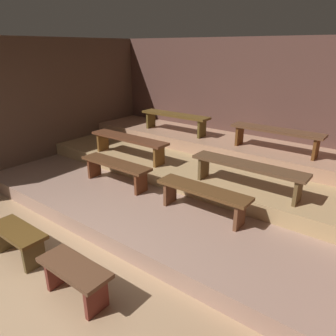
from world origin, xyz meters
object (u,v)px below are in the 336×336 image
at_px(bench_lower_right, 203,194).
at_px(bench_upper_left, 175,117).
at_px(bench_middle_right, 247,169).
at_px(bench_floor_right, 75,274).
at_px(bench_upper_right, 276,133).
at_px(bench_middle_left, 129,141).
at_px(bench_floor_left, 18,237).
at_px(bench_lower_left, 116,167).

height_order(bench_lower_right, bench_upper_left, bench_upper_left).
distance_m(bench_middle_right, bench_upper_left, 2.72).
relative_size(bench_floor_right, bench_upper_right, 0.52).
relative_size(bench_lower_right, bench_middle_left, 0.80).
xyz_separation_m(bench_middle_left, bench_middle_right, (2.44, 0.00, 0.00)).
bearing_deg(bench_upper_right, bench_middle_right, -86.03).
relative_size(bench_floor_left, bench_middle_right, 0.49).
relative_size(bench_middle_left, bench_upper_left, 1.06).
bearing_deg(bench_lower_right, bench_middle_left, 162.00).
bearing_deg(bench_floor_right, bench_upper_right, 82.02).
xyz_separation_m(bench_middle_right, bench_upper_right, (-0.09, 1.37, 0.24)).
bearing_deg(bench_lower_right, bench_floor_right, -99.18).
height_order(bench_lower_left, bench_lower_right, same).
distance_m(bench_lower_left, bench_upper_left, 2.12).
xyz_separation_m(bench_floor_right, bench_upper_right, (0.56, 4.02, 0.75)).
relative_size(bench_floor_left, bench_middle_left, 0.49).
bearing_deg(bench_upper_right, bench_floor_right, -97.98).
height_order(bench_floor_left, bench_upper_left, bench_upper_left).
relative_size(bench_floor_left, bench_upper_left, 0.52).
distance_m(bench_lower_left, bench_lower_right, 1.76).
distance_m(bench_floor_right, bench_middle_right, 2.78).
bearing_deg(bench_middle_right, bench_upper_right, 93.97).
distance_m(bench_floor_right, bench_lower_right, 2.01).
height_order(bench_middle_left, bench_middle_right, same).
height_order(bench_floor_right, bench_lower_right, bench_lower_right).
xyz_separation_m(bench_upper_left, bench_upper_right, (2.25, 0.00, 0.00)).
bearing_deg(bench_lower_left, bench_upper_left, 96.82).
bearing_deg(bench_upper_left, bench_lower_right, -45.63).
height_order(bench_lower_left, bench_middle_left, bench_middle_left).
bearing_deg(bench_upper_right, bench_lower_left, -134.37).
bearing_deg(bench_middle_left, bench_lower_left, -63.51).
relative_size(bench_floor_left, bench_lower_left, 0.61).
distance_m(bench_lower_left, bench_middle_left, 0.80).
relative_size(bench_lower_right, bench_upper_right, 0.85).
height_order(bench_middle_right, bench_upper_left, bench_upper_left).
height_order(bench_floor_left, bench_middle_right, bench_middle_right).
xyz_separation_m(bench_floor_right, bench_upper_left, (-1.68, 4.02, 0.75)).
xyz_separation_m(bench_lower_right, bench_upper_left, (-2.00, 2.05, 0.49)).
bearing_deg(bench_middle_left, bench_floor_right, -56.17).
height_order(bench_floor_left, bench_lower_left, bench_lower_left).
bearing_deg(bench_floor_right, bench_lower_left, 126.12).
xyz_separation_m(bench_middle_left, bench_upper_left, (0.09, 1.37, 0.24)).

